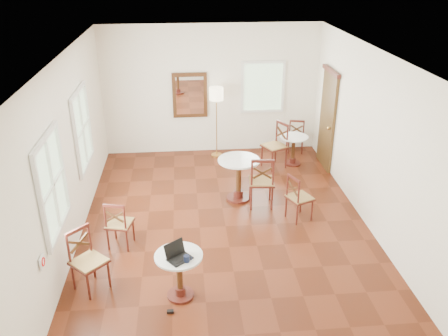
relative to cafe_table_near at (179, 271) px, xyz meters
name	(u,v)px	position (x,y,z in m)	size (l,w,h in m)	color
ground	(226,226)	(0.81, 1.76, -0.43)	(7.00, 7.00, 0.00)	#56200E
room_shell	(221,120)	(0.75, 2.03, 1.46)	(5.02, 7.02, 3.01)	white
cafe_table_near	(179,271)	(0.00, 0.00, 0.00)	(0.66, 0.66, 0.70)	#4F1C13
cafe_table_mid	(239,175)	(1.15, 2.74, 0.09)	(0.80, 0.80, 0.85)	#4F1C13
cafe_table_back	(293,147)	(2.58, 4.27, -0.02)	(0.64, 0.64, 0.67)	#4F1C13
chair_near_a	(119,224)	(-0.96, 1.33, -0.01)	(0.47, 0.47, 0.85)	#4F1C13
chair_near_b	(88,261)	(-1.28, 0.31, 0.04)	(0.61, 0.61, 0.94)	#4F1C13
chair_mid_a	(261,181)	(1.54, 2.44, 0.08)	(0.52, 0.52, 1.03)	#4F1C13
chair_mid_b	(299,198)	(2.13, 1.90, 0.00)	(0.53, 0.53, 0.88)	#4F1C13
chair_back_a	(296,135)	(2.81, 4.97, -0.01)	(0.47, 0.47, 0.85)	#4F1C13
chair_back_b	(275,145)	(2.15, 4.17, 0.08)	(0.63, 0.63, 1.02)	#4F1C13
floor_lamp	(216,98)	(0.90, 4.91, 0.97)	(0.32, 0.32, 1.65)	#BF8C3F
laptop	(178,255)	(-0.01, -0.06, 0.32)	(0.40, 0.39, 0.22)	black
mouse	(173,254)	(-0.07, 0.00, 0.28)	(0.10, 0.06, 0.04)	black
navy_mug	(187,259)	(0.11, -0.15, 0.31)	(0.12, 0.08, 0.09)	#0F1732
water_glass	(176,252)	(-0.03, 0.01, 0.31)	(0.05, 0.05, 0.09)	white
power_adapter	(170,312)	(-0.14, -0.32, -0.41)	(0.09, 0.05, 0.04)	black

